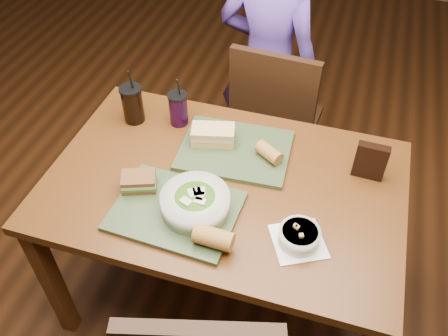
{
  "coord_description": "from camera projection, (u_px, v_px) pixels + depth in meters",
  "views": [
    {
      "loc": [
        0.35,
        -1.14,
        2.01
      ],
      "look_at": [
        0.0,
        0.0,
        0.82
      ],
      "focal_mm": 38.0,
      "sensor_mm": 36.0,
      "label": 1
    }
  ],
  "objects": [
    {
      "name": "tray_near",
      "position": [
        176.0,
        211.0,
        1.62
      ],
      "size": [
        0.43,
        0.34,
        0.02
      ],
      "primitive_type": "cube",
      "rotation": [
        0.0,
        0.0,
        -0.04
      ],
      "color": "#324225",
      "rests_on": "dining_table"
    },
    {
      "name": "chair_far",
      "position": [
        274.0,
        118.0,
        2.36
      ],
      "size": [
        0.44,
        0.44,
        0.94
      ],
      "color": "black",
      "rests_on": "ground"
    },
    {
      "name": "chip_bag",
      "position": [
        370.0,
        161.0,
        1.7
      ],
      "size": [
        0.11,
        0.04,
        0.15
      ],
      "primitive_type": "cube",
      "rotation": [
        0.0,
        0.0,
        -0.04
      ],
      "color": "black",
      "rests_on": "dining_table"
    },
    {
      "name": "dining_table",
      "position": [
        224.0,
        198.0,
        1.8
      ],
      "size": [
        1.3,
        0.85,
        0.75
      ],
      "color": "#522C10",
      "rests_on": "ground"
    },
    {
      "name": "tray_far",
      "position": [
        235.0,
        150.0,
        1.84
      ],
      "size": [
        0.44,
        0.34,
        0.02
      ],
      "primitive_type": "cube",
      "rotation": [
        0.0,
        0.0,
        0.06
      ],
      "color": "#324225",
      "rests_on": "dining_table"
    },
    {
      "name": "sandwich_near",
      "position": [
        139.0,
        181.0,
        1.67
      ],
      "size": [
        0.14,
        0.12,
        0.06
      ],
      "color": "#593819",
      "rests_on": "tray_near"
    },
    {
      "name": "salad_bowl",
      "position": [
        195.0,
        202.0,
        1.59
      ],
      "size": [
        0.23,
        0.23,
        0.08
      ],
      "color": "silver",
      "rests_on": "tray_near"
    },
    {
      "name": "cup_cola",
      "position": [
        133.0,
        104.0,
        1.93
      ],
      "size": [
        0.09,
        0.09,
        0.25
      ],
      "color": "black",
      "rests_on": "dining_table"
    },
    {
      "name": "cup_berry",
      "position": [
        178.0,
        109.0,
        1.93
      ],
      "size": [
        0.08,
        0.08,
        0.22
      ],
      "color": "black",
      "rests_on": "dining_table"
    },
    {
      "name": "ground",
      "position": [
        224.0,
        289.0,
        2.26
      ],
      "size": [
        6.0,
        6.0,
        0.0
      ],
      "primitive_type": "plane",
      "color": "#381C0B",
      "rests_on": "ground"
    },
    {
      "name": "baguette_far",
      "position": [
        269.0,
        153.0,
        1.78
      ],
      "size": [
        0.12,
        0.1,
        0.05
      ],
      "primitive_type": "cylinder",
      "rotation": [
        0.0,
        1.57,
        -0.57
      ],
      "color": "#AD7533",
      "rests_on": "tray_far"
    },
    {
      "name": "soup_bowl",
      "position": [
        299.0,
        236.0,
        1.52
      ],
      "size": [
        0.22,
        0.22,
        0.07
      ],
      "color": "white",
      "rests_on": "dining_table"
    },
    {
      "name": "baguette_near",
      "position": [
        213.0,
        238.0,
        1.49
      ],
      "size": [
        0.13,
        0.07,
        0.06
      ],
      "primitive_type": "cylinder",
      "rotation": [
        0.0,
        1.57,
        -0.04
      ],
      "color": "#AD7533",
      "rests_on": "tray_near"
    },
    {
      "name": "diner",
      "position": [
        267.0,
        65.0,
        2.36
      ],
      "size": [
        0.55,
        0.4,
        1.41
      ],
      "primitive_type": "imported",
      "rotation": [
        0.0,
        0.0,
        3.01
      ],
      "color": "#543797",
      "rests_on": "ground"
    },
    {
      "name": "sandwich_far",
      "position": [
        213.0,
        135.0,
        1.84
      ],
      "size": [
        0.18,
        0.13,
        0.07
      ],
      "color": "tan",
      "rests_on": "tray_far"
    }
  ]
}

